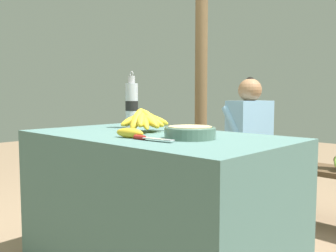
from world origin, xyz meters
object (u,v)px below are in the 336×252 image
at_px(water_bottle, 132,105).
at_px(seated_vendor, 245,134).
at_px(knife, 147,138).
at_px(support_post_near, 201,52).
at_px(serving_bowl, 190,132).
at_px(loose_banana_front, 130,133).
at_px(wooden_bench, 284,172).
at_px(banana_bunch_ripe, 146,119).

xyz_separation_m(water_bottle, seated_vendor, (0.05, 1.15, -0.25)).
height_order(knife, support_post_near, support_post_near).
relative_size(serving_bowl, knife, 1.08).
xyz_separation_m(loose_banana_front, support_post_near, (-0.98, 1.74, 0.59)).
bearing_deg(knife, serving_bowl, 57.31).
relative_size(loose_banana_front, wooden_bench, 0.11).
bearing_deg(banana_bunch_ripe, knife, -41.70).
relative_size(serving_bowl, loose_banana_front, 1.42).
bearing_deg(serving_bowl, knife, -117.67).
bearing_deg(loose_banana_front, seated_vendor, 102.14).
height_order(banana_bunch_ripe, water_bottle, water_bottle).
height_order(wooden_bench, support_post_near, support_post_near).
xyz_separation_m(serving_bowl, loose_banana_front, (-0.21, -0.16, -0.01)).
distance_m(wooden_bench, seated_vendor, 0.43).
distance_m(banana_bunch_ripe, serving_bowl, 0.37).
height_order(banana_bunch_ripe, seated_vendor, seated_vendor).
distance_m(banana_bunch_ripe, water_bottle, 0.25).
distance_m(wooden_bench, support_post_near, 1.43).
bearing_deg(serving_bowl, support_post_near, 126.97).
bearing_deg(seated_vendor, support_post_near, -8.24).
xyz_separation_m(knife, wooden_bench, (-0.11, 1.50, -0.39)).
xyz_separation_m(water_bottle, support_post_near, (-0.61, 1.41, 0.48)).
height_order(loose_banana_front, wooden_bench, loose_banana_front).
distance_m(loose_banana_front, knife, 0.12).
xyz_separation_m(wooden_bench, seated_vendor, (-0.33, -0.02, 0.27)).
bearing_deg(banana_bunch_ripe, water_bottle, 156.41).
height_order(serving_bowl, loose_banana_front, serving_bowl).
distance_m(loose_banana_front, support_post_near, 2.08).
xyz_separation_m(serving_bowl, seated_vendor, (-0.53, 1.31, -0.15)).
xyz_separation_m(water_bottle, wooden_bench, (0.39, 1.17, -0.52)).
xyz_separation_m(banana_bunch_ripe, serving_bowl, (0.36, -0.07, -0.04)).
bearing_deg(seated_vendor, serving_bowl, 125.38).
height_order(serving_bowl, water_bottle, water_bottle).
xyz_separation_m(banana_bunch_ripe, wooden_bench, (0.16, 1.26, -0.45)).
bearing_deg(wooden_bench, seated_vendor, -176.43).
relative_size(seated_vendor, support_post_near, 0.40).
xyz_separation_m(banana_bunch_ripe, water_bottle, (-0.22, 0.10, 0.07)).
xyz_separation_m(wooden_bench, support_post_near, (-0.99, 0.24, 1.00)).
distance_m(banana_bunch_ripe, seated_vendor, 1.27).
relative_size(banana_bunch_ripe, knife, 1.35).
bearing_deg(banana_bunch_ripe, support_post_near, 118.82).
height_order(water_bottle, support_post_near, support_post_near).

